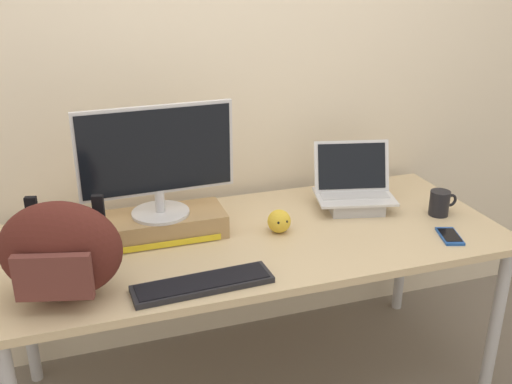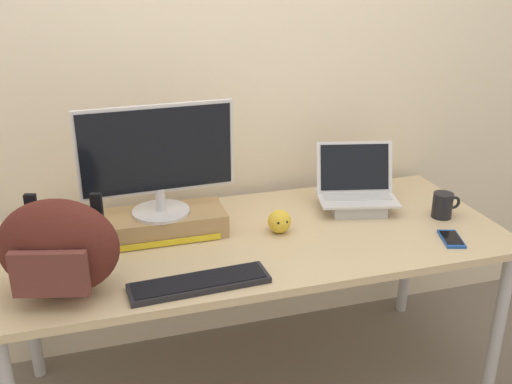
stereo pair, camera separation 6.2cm
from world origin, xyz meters
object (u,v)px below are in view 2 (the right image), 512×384
(external_keyboard, at_px, (199,283))
(messenger_backpack, at_px, (58,248))
(open_laptop, at_px, (356,196))
(desktop_monitor, at_px, (158,158))
(coffee_mug, at_px, (443,205))
(toner_box_yellow, at_px, (162,224))
(plush_toy, at_px, (279,221))
(cell_phone, at_px, (451,239))

(external_keyboard, distance_m, messenger_backpack, 0.46)
(open_laptop, height_order, external_keyboard, open_laptop)
(messenger_backpack, bearing_deg, desktop_monitor, 57.19)
(desktop_monitor, relative_size, coffee_mug, 4.68)
(external_keyboard, height_order, coffee_mug, coffee_mug)
(toner_box_yellow, distance_m, plush_toy, 0.45)
(toner_box_yellow, xyz_separation_m, messenger_backpack, (-0.36, -0.33, 0.11))
(messenger_backpack, bearing_deg, plush_toy, 30.34)
(external_keyboard, bearing_deg, plush_toy, 36.39)
(open_laptop, xyz_separation_m, messenger_backpack, (-1.19, -0.35, 0.10))
(desktop_monitor, xyz_separation_m, coffee_mug, (1.13, -0.16, -0.26))
(toner_box_yellow, distance_m, desktop_monitor, 0.27)
(coffee_mug, distance_m, plush_toy, 0.69)
(toner_box_yellow, bearing_deg, desktop_monitor, -86.47)
(plush_toy, bearing_deg, coffee_mug, -4.77)
(coffee_mug, bearing_deg, plush_toy, 175.23)
(cell_phone, bearing_deg, desktop_monitor, 178.33)
(toner_box_yellow, bearing_deg, open_laptop, 1.12)
(toner_box_yellow, bearing_deg, messenger_backpack, -137.31)
(messenger_backpack, height_order, plush_toy, messenger_backpack)
(messenger_backpack, bearing_deg, toner_box_yellow, 57.29)
(desktop_monitor, height_order, plush_toy, desktop_monitor)
(messenger_backpack, relative_size, coffee_mug, 3.34)
(desktop_monitor, height_order, coffee_mug, desktop_monitor)
(external_keyboard, distance_m, cell_phone, 0.98)
(desktop_monitor, height_order, cell_phone, desktop_monitor)
(open_laptop, xyz_separation_m, plush_toy, (-0.39, -0.12, -0.01))
(plush_toy, bearing_deg, toner_box_yellow, 166.34)
(toner_box_yellow, relative_size, external_keyboard, 1.04)
(external_keyboard, bearing_deg, desktop_monitor, 95.60)
(toner_box_yellow, xyz_separation_m, external_keyboard, (0.06, -0.42, -0.03))
(open_laptop, distance_m, plush_toy, 0.40)
(cell_phone, bearing_deg, toner_box_yellow, 178.27)
(desktop_monitor, height_order, open_laptop, desktop_monitor)
(cell_phone, distance_m, plush_toy, 0.66)
(toner_box_yellow, xyz_separation_m, desktop_monitor, (0.00, -0.00, 0.27))
(coffee_mug, bearing_deg, external_keyboard, -166.75)
(messenger_backpack, bearing_deg, coffee_mug, 21.03)
(desktop_monitor, distance_m, external_keyboard, 0.52)
(toner_box_yellow, bearing_deg, plush_toy, -13.66)
(coffee_mug, bearing_deg, open_laptop, 149.33)
(external_keyboard, xyz_separation_m, plush_toy, (0.38, 0.31, 0.03))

